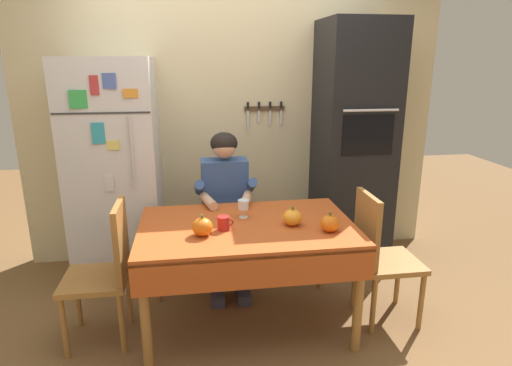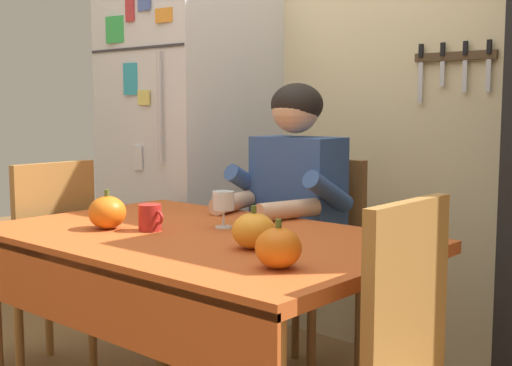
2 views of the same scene
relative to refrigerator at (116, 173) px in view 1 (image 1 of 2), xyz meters
name	(u,v)px [view 1 (image 1 of 2)]	position (x,y,z in m)	size (l,w,h in m)	color
ground_plane	(249,331)	(0.95, -0.96, -0.90)	(10.00, 10.00, 0.00)	brown
back_wall_assembly	(234,115)	(1.00, 0.39, 0.40)	(3.70, 0.13, 2.60)	beige
refrigerator	(116,173)	(0.00, 0.00, 0.00)	(0.68, 0.71, 1.80)	silver
wall_oven	(353,146)	(2.00, 0.04, 0.15)	(0.60, 0.64, 2.10)	black
dining_table	(247,237)	(0.95, -0.88, -0.24)	(1.40, 0.90, 0.74)	#9E6B33
chair_behind_person	(224,217)	(0.86, -0.09, -0.39)	(0.40, 0.40, 0.93)	brown
seated_person	(226,198)	(0.86, -0.28, -0.16)	(0.47, 0.55, 1.25)	#38384C
chair_left_side	(107,267)	(0.05, -0.89, -0.39)	(0.40, 0.40, 0.93)	#9E6B33
chair_right_side	(379,252)	(1.85, -0.94, -0.39)	(0.40, 0.40, 0.93)	#9E6B33
coffee_mug	(224,223)	(0.79, -0.93, -0.12)	(0.10, 0.08, 0.09)	#B2231E
wine_glass	(243,205)	(0.94, -0.74, -0.07)	(0.07, 0.07, 0.13)	white
pumpkin_large	(292,217)	(1.24, -0.92, -0.11)	(0.13, 0.13, 0.13)	orange
pumpkin_medium	(330,223)	(1.45, -1.06, -0.11)	(0.12, 0.12, 0.13)	orange
pumpkin_small	(202,227)	(0.66, -1.01, -0.10)	(0.13, 0.13, 0.13)	orange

